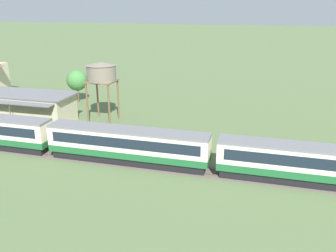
{
  "coord_description": "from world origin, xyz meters",
  "views": [
    {
      "loc": [
        -11.63,
        -35.24,
        17.4
      ],
      "look_at": [
        -22.43,
        4.31,
        3.33
      ],
      "focal_mm": 38.0,
      "sensor_mm": 36.0,
      "label": 1
    }
  ],
  "objects": [
    {
      "name": "passenger_train",
      "position": [
        -25.8,
        -0.02,
        2.27
      ],
      "size": [
        98.69,
        2.84,
        4.09
      ],
      "color": "#1E6033",
      "rests_on": "ground_plane"
    },
    {
      "name": "railway_track",
      "position": [
        -27.93,
        -0.02,
        0.01
      ],
      "size": [
        162.76,
        3.6,
        0.04
      ],
      "color": "#665B51",
      "rests_on": "ground_plane"
    },
    {
      "name": "station_building",
      "position": [
        -46.59,
        10.3,
        2.29
      ],
      "size": [
        14.85,
        7.46,
        4.52
      ],
      "color": "beige",
      "rests_on": "ground_plane"
    },
    {
      "name": "water_tower",
      "position": [
        -35.32,
        13.39,
        7.65
      ],
      "size": [
        4.59,
        4.59,
        9.29
      ],
      "color": "brown",
      "rests_on": "ground_plane"
    },
    {
      "name": "yard_tree_0",
      "position": [
        -44.93,
        22.81,
        4.08
      ],
      "size": [
        3.8,
        3.8,
        5.99
      ],
      "color": "brown",
      "rests_on": "ground_plane"
    }
  ]
}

